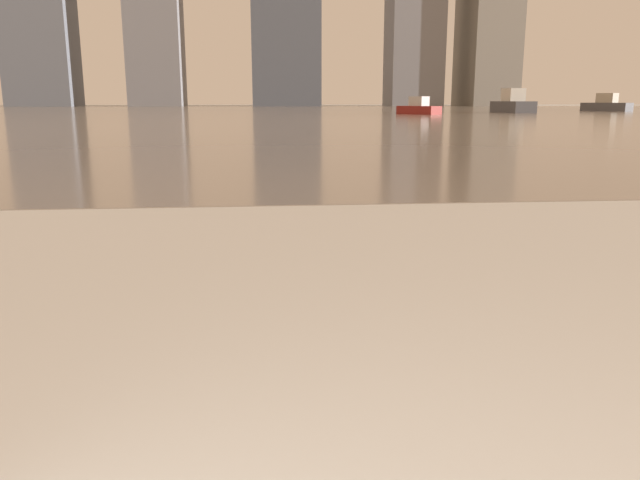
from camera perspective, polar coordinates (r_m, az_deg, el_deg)
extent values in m
cube|color=gray|center=(61.74, -5.49, 11.59)|extent=(180.00, 110.00, 0.01)
cube|color=#4C4C51|center=(71.16, 24.70, 11.00)|extent=(3.93, 4.93, 0.84)
cube|color=#B2A893|center=(71.16, 24.77, 11.71)|extent=(1.97, 2.15, 0.96)
cube|color=#4C4C51|center=(59.97, 17.18, 11.55)|extent=(2.12, 5.75, 1.00)
cube|color=silver|center=(59.97, 17.25, 12.56)|extent=(1.48, 2.17, 1.14)
cube|color=maroon|center=(51.14, 9.01, 11.65)|extent=(3.10, 3.80, 0.65)
cube|color=silver|center=(51.14, 9.04, 12.43)|extent=(1.54, 1.67, 0.74)
cube|color=slate|center=(124.73, -24.50, 19.18)|extent=(11.20, 9.06, 35.11)
cube|color=slate|center=(122.05, 8.66, 19.40)|extent=(9.54, 9.34, 31.33)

